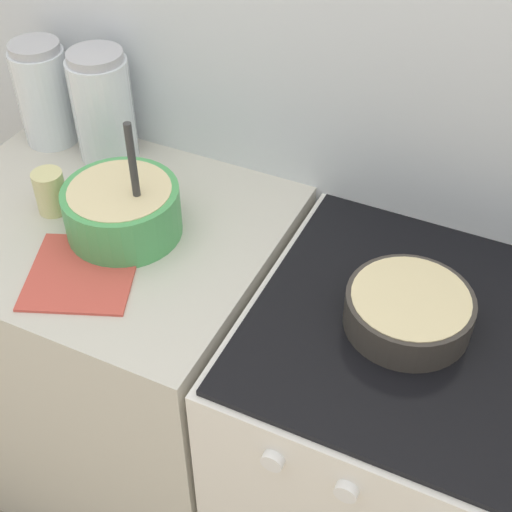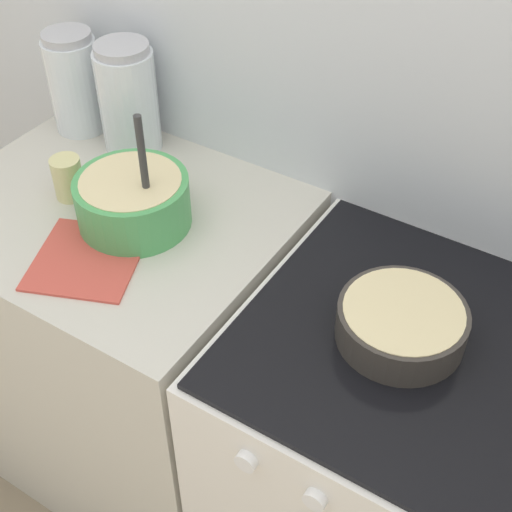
{
  "view_description": "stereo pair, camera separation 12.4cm",
  "coord_description": "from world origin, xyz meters",
  "px_view_note": "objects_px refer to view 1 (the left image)",
  "views": [
    {
      "loc": [
        0.44,
        -0.62,
        1.92
      ],
      "look_at": [
        -0.0,
        0.32,
        0.99
      ],
      "focal_mm": 50.0,
      "sensor_mm": 36.0,
      "label": 1
    },
    {
      "loc": [
        0.55,
        -0.56,
        1.92
      ],
      "look_at": [
        -0.0,
        0.32,
        0.99
      ],
      "focal_mm": 50.0,
      "sensor_mm": 36.0,
      "label": 2
    }
  ],
  "objects_px": {
    "stove": "(413,474)",
    "mixing_bowl": "(122,208)",
    "storage_jar_middle": "(104,113)",
    "baking_pan": "(409,310)",
    "tin_can": "(50,192)",
    "storage_jar_left": "(46,100)"
  },
  "relations": [
    {
      "from": "stove",
      "to": "mixing_bowl",
      "type": "xyz_separation_m",
      "value": [
        -0.71,
        -0.0,
        0.53
      ]
    },
    {
      "from": "mixing_bowl",
      "to": "storage_jar_middle",
      "type": "bearing_deg",
      "value": 130.14
    },
    {
      "from": "baking_pan",
      "to": "storage_jar_middle",
      "type": "distance_m",
      "value": 0.86
    },
    {
      "from": "stove",
      "to": "tin_can",
      "type": "xyz_separation_m",
      "value": [
        -0.89,
        -0.01,
        0.52
      ]
    },
    {
      "from": "stove",
      "to": "mixing_bowl",
      "type": "distance_m",
      "value": 0.88
    },
    {
      "from": "storage_jar_middle",
      "to": "stove",
      "type": "bearing_deg",
      "value": -14.4
    },
    {
      "from": "baking_pan",
      "to": "storage_jar_middle",
      "type": "relative_size",
      "value": 0.87
    },
    {
      "from": "baking_pan",
      "to": "mixing_bowl",
      "type": "bearing_deg",
      "value": 179.72
    },
    {
      "from": "tin_can",
      "to": "baking_pan",
      "type": "bearing_deg",
      "value": 0.07
    },
    {
      "from": "baking_pan",
      "to": "tin_can",
      "type": "relative_size",
      "value": 2.38
    },
    {
      "from": "tin_can",
      "to": "storage_jar_left",
      "type": "bearing_deg",
      "value": 127.51
    },
    {
      "from": "storage_jar_middle",
      "to": "tin_can",
      "type": "relative_size",
      "value": 2.72
    },
    {
      "from": "mixing_bowl",
      "to": "storage_jar_left",
      "type": "xyz_separation_m",
      "value": [
        -0.37,
        0.23,
        0.05
      ]
    },
    {
      "from": "stove",
      "to": "tin_can",
      "type": "relative_size",
      "value": 9.46
    },
    {
      "from": "storage_jar_left",
      "to": "tin_can",
      "type": "distance_m",
      "value": 0.3
    },
    {
      "from": "stove",
      "to": "storage_jar_middle",
      "type": "height_order",
      "value": "storage_jar_middle"
    },
    {
      "from": "baking_pan",
      "to": "tin_can",
      "type": "xyz_separation_m",
      "value": [
        -0.81,
        -0.0,
        0.01
      ]
    },
    {
      "from": "mixing_bowl",
      "to": "storage_jar_middle",
      "type": "relative_size",
      "value": 1.04
    },
    {
      "from": "mixing_bowl",
      "to": "stove",
      "type": "bearing_deg",
      "value": 0.12
    },
    {
      "from": "mixing_bowl",
      "to": "storage_jar_left",
      "type": "height_order",
      "value": "mixing_bowl"
    },
    {
      "from": "stove",
      "to": "mixing_bowl",
      "type": "height_order",
      "value": "mixing_bowl"
    },
    {
      "from": "stove",
      "to": "storage_jar_left",
      "type": "xyz_separation_m",
      "value": [
        -1.07,
        0.23,
        0.58
      ]
    }
  ]
}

